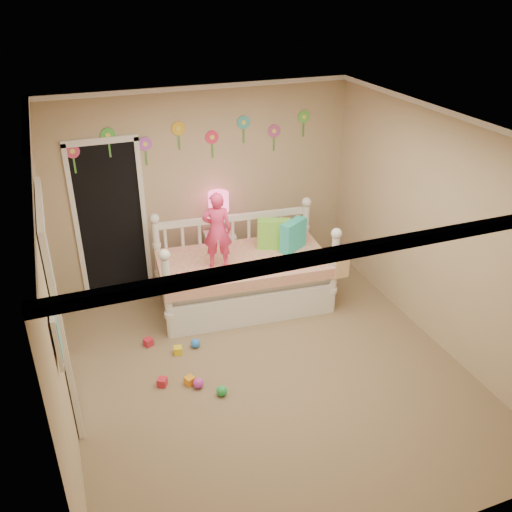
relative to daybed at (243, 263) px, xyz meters
name	(u,v)px	position (x,y,z in m)	size (l,w,h in m)	color
floor	(267,367)	(-0.20, -1.33, -0.58)	(4.00, 4.50, 0.01)	#7F684C
ceiling	(270,129)	(-0.20, -1.33, 2.02)	(4.00, 4.50, 0.01)	white
back_wall	(205,186)	(-0.20, 0.92, 0.72)	(4.00, 0.01, 2.60)	tan
left_wall	(52,301)	(-2.20, -1.33, 0.72)	(0.01, 4.50, 2.60)	tan
right_wall	(439,231)	(1.80, -1.33, 0.72)	(0.01, 4.50, 2.60)	tan
crown_molding	(270,133)	(-0.20, -1.33, 1.99)	(4.00, 4.50, 0.06)	white
daybed	(243,263)	(0.00, 0.00, 0.00)	(2.13, 1.15, 1.16)	white
pillow_turquoise	(293,235)	(0.68, 0.01, 0.26)	(0.39, 0.14, 0.39)	#24B6B7
pillow_lime	(274,234)	(0.46, 0.13, 0.26)	(0.41, 0.15, 0.39)	#7AD741
child	(217,230)	(-0.34, -0.08, 0.54)	(0.34, 0.23, 0.94)	#F5376F
nightstand	(220,256)	(-0.08, 0.72, -0.24)	(0.40, 0.31, 0.67)	white
table_lamp	(219,207)	(-0.08, 0.72, 0.48)	(0.27, 0.27, 0.59)	#D31C87
closet_doorway	(111,218)	(-1.45, 0.90, 0.46)	(0.90, 0.04, 2.07)	black
flower_decals	(196,139)	(-0.29, 0.91, 1.36)	(3.40, 0.02, 0.50)	#B2668C
mirror_closet	(60,306)	(-2.16, -1.03, 0.47)	(0.07, 1.30, 2.10)	white
wall_picture	(56,334)	(-2.17, -2.23, 0.97)	(0.05, 0.34, 0.42)	white
hanging_bag	(340,262)	(1.02, -0.62, 0.13)	(0.20, 0.16, 0.36)	beige
toy_scatter	(182,371)	(-1.09, -1.13, -0.52)	(0.80, 1.30, 0.11)	#996666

